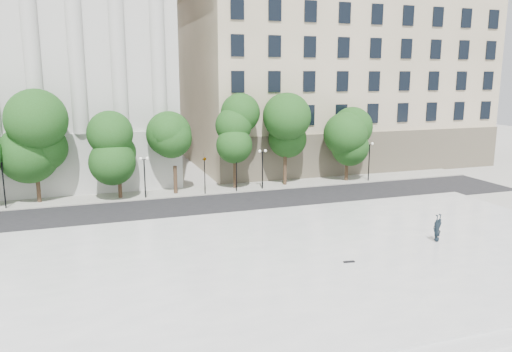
% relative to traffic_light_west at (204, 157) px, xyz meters
% --- Properties ---
extents(ground, '(160.00, 160.00, 0.00)m').
position_rel_traffic_light_west_xyz_m(ground, '(0.47, -22.30, -3.69)').
color(ground, '#AFADA5').
rests_on(ground, ground).
extents(plaza, '(44.00, 22.00, 0.45)m').
position_rel_traffic_light_west_xyz_m(plaza, '(0.47, -19.30, -3.47)').
color(plaza, silver).
rests_on(plaza, ground).
extents(street, '(60.00, 8.00, 0.02)m').
position_rel_traffic_light_west_xyz_m(street, '(0.47, -4.30, -3.68)').
color(street, black).
rests_on(street, ground).
extents(far_sidewalk, '(60.00, 4.00, 0.12)m').
position_rel_traffic_light_west_xyz_m(far_sidewalk, '(0.47, 1.70, -3.63)').
color(far_sidewalk, '#B4B1A6').
rests_on(far_sidewalk, ground).
extents(building_west, '(31.50, 27.65, 25.60)m').
position_rel_traffic_light_west_xyz_m(building_west, '(-16.53, 16.27, 9.19)').
color(building_west, '#B7B7B2').
rests_on(building_west, ground).
extents(building_east, '(36.00, 26.15, 23.00)m').
position_rel_traffic_light_west_xyz_m(building_east, '(20.47, 16.61, 7.45)').
color(building_east, beige).
rests_on(building_east, ground).
extents(traffic_light_west, '(1.04, 1.72, 4.19)m').
position_rel_traffic_light_west_xyz_m(traffic_light_west, '(0.00, 0.00, 0.00)').
color(traffic_light_west, black).
rests_on(traffic_light_west, ground).
extents(traffic_light_east, '(0.54, 1.71, 4.18)m').
position_rel_traffic_light_west_xyz_m(traffic_light_east, '(3.19, 0.00, -0.02)').
color(traffic_light_east, black).
rests_on(traffic_light_east, ground).
extents(person_lying, '(1.00, 1.97, 0.51)m').
position_rel_traffic_light_west_xyz_m(person_lying, '(11.31, -19.73, -2.99)').
color(person_lying, black).
rests_on(person_lying, plaza).
extents(skateboard, '(0.71, 0.27, 0.07)m').
position_rel_traffic_light_west_xyz_m(skateboard, '(3.87, -21.22, -3.21)').
color(skateboard, black).
rests_on(skateboard, plaza).
extents(street_trees, '(40.32, 5.01, 7.96)m').
position_rel_traffic_light_west_xyz_m(street_trees, '(-1.96, 1.30, 1.61)').
color(street_trees, '#382619').
rests_on(street_trees, ground).
extents(lamp_posts, '(36.60, 0.28, 4.35)m').
position_rel_traffic_light_west_xyz_m(lamp_posts, '(0.26, 0.30, -0.80)').
color(lamp_posts, black).
rests_on(lamp_posts, ground).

